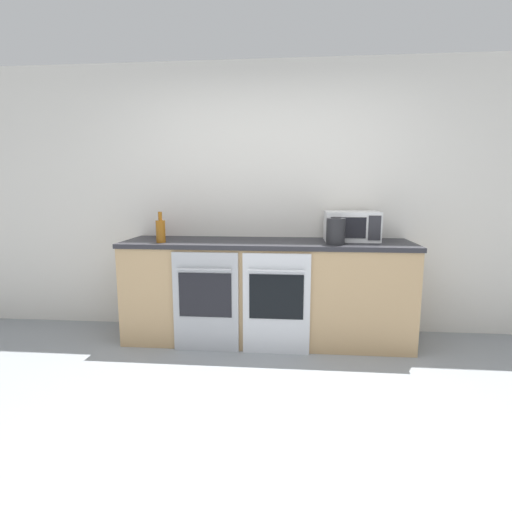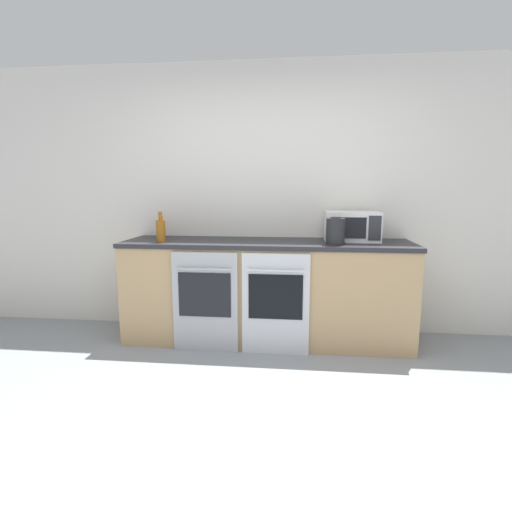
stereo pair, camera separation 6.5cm
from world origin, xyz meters
name	(u,v)px [view 1 (the left image)]	position (x,y,z in m)	size (l,w,h in m)	color
ground_plane	(248,441)	(0.00, 0.00, 0.00)	(16.00, 16.00, 0.00)	gray
wall_back	(269,200)	(0.00, 1.93, 1.30)	(10.00, 0.06, 2.60)	silver
counter_back	(267,291)	(0.00, 1.58, 0.47)	(2.62, 0.68, 0.93)	tan
oven_left	(206,302)	(-0.50, 1.23, 0.45)	(0.57, 0.06, 0.87)	#A8AAAF
oven_right	(276,304)	(0.11, 1.23, 0.45)	(0.57, 0.06, 0.87)	silver
microwave	(351,226)	(0.77, 1.69, 1.07)	(0.48, 0.35, 0.27)	silver
bottle_amber	(161,231)	(-0.93, 1.39, 1.04)	(0.08, 0.08, 0.27)	#8C5114
bottle_red	(161,230)	(-1.04, 1.72, 1.01)	(0.07, 0.07, 0.21)	maroon
kettle	(336,231)	(0.60, 1.40, 1.05)	(0.16, 0.16, 0.24)	#232326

